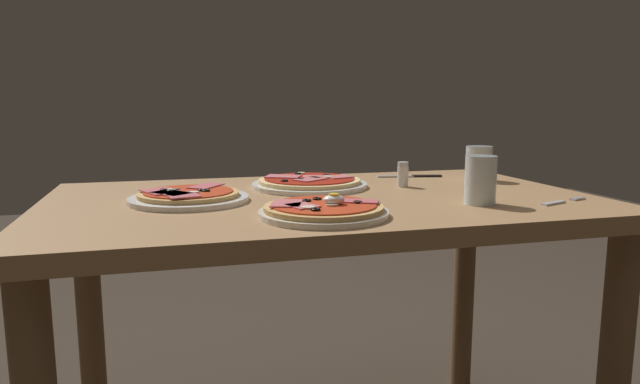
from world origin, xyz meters
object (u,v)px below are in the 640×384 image
Objects in this scene: dining_table at (322,242)px; water_glass_far at (479,166)px; pizza_across_right at (188,197)px; pizza_foreground at (324,210)px; fork at (561,202)px; knife at (414,176)px; pizza_across_left at (309,183)px; water_glass_near at (480,183)px; salt_shaker at (403,175)px.

water_glass_far is (0.51, 0.15, 0.16)m from dining_table.
water_glass_far reaches higher than pizza_across_right.
dining_table is at bearing -164.11° from water_glass_far.
dining_table is 4.95× the size of pizza_foreground.
fork is 0.51m from knife.
fork is 0.79× the size of knife.
water_glass_far is 0.65× the size of fork.
pizza_across_right is at bearing 163.64° from fork.
fork is (0.49, -0.38, -0.01)m from pizza_across_left.
fork is (-0.01, -0.38, -0.04)m from water_glass_far.
dining_table is at bearing 155.19° from fork.
dining_table is at bearing 147.93° from water_glass_near.
water_glass_far is 0.38m from fork.
knife is at bearing 35.96° from dining_table.
salt_shaker reaches higher than pizza_foreground.
fork is (0.50, -0.23, 0.12)m from dining_table.
pizza_across_right is (-0.31, 0.01, 0.13)m from dining_table.
salt_shaker is at bearing 46.14° from pizza_foreground.
salt_shaker is at bearing -168.14° from water_glass_far.
water_glass_far is 0.27m from salt_shaker.
pizza_across_right reaches higher than dining_table.
salt_shaker reaches higher than pizza_across_left.
dining_table is 19.32× the size of salt_shaker.
salt_shaker is at bearing 8.29° from pizza_across_right.
salt_shaker is at bearing -12.63° from pizza_across_left.
pizza_across_left is 0.38m from knife.
knife is at bearing 56.86° from salt_shaker.
salt_shaker is (-0.06, 0.29, -0.01)m from water_glass_near.
water_glass_near reaches higher than pizza_across_left.
water_glass_near is 0.29m from salt_shaker.
pizza_foreground is at bearing -146.49° from water_glass_far.
dining_table is 0.19m from pizza_across_left.
pizza_foreground is 0.56m from fork.
water_glass_near is 0.71× the size of fork.
salt_shaker reaches higher than pizza_across_right.
knife is (0.05, 0.46, -0.04)m from water_glass_near.
pizza_foreground is (-0.06, -0.23, 0.13)m from dining_table.
pizza_across_left and pizza_across_right have the same top height.
knife is at bearing 20.62° from pizza_across_right.
water_glass_near is (0.31, -0.34, 0.03)m from pizza_across_left.
pizza_across_right is at bearing 178.46° from dining_table.
pizza_across_left is at bearing 23.17° from pizza_across_right.
fork is at bearing -74.77° from knife.
water_glass_near reaches higher than salt_shaker.
water_glass_near reaches higher than pizza_across_right.
pizza_across_left is 0.46m from water_glass_near.
water_glass_far reaches higher than salt_shaker.
pizza_across_right is 1.79× the size of fork.
knife is 2.90× the size of salt_shaker.
knife reaches higher than dining_table.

